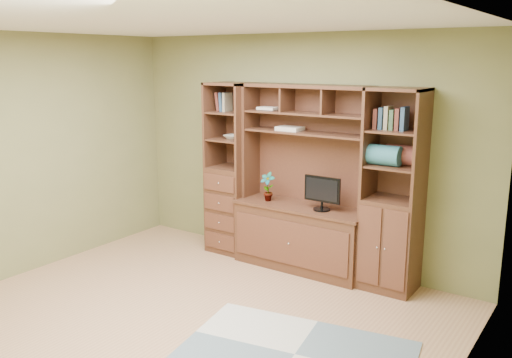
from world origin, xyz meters
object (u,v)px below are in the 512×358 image
Objects in this scene: right_tower at (393,192)px; monitor at (322,187)px; left_tower at (231,169)px; center_hutch at (301,180)px.

right_tower is 4.03× the size of monitor.
right_tower is (2.02, 0.00, 0.00)m from left_tower.
center_hutch and right_tower have the same top height.
center_hutch is 1.00m from left_tower.
left_tower is at bearing 177.71° from center_hutch.
right_tower is 0.75m from monitor.
center_hutch is at bearing 172.89° from monitor.
monitor is at bearing -174.28° from right_tower.
monitor is at bearing -7.22° from center_hutch.
left_tower is 2.02m from right_tower.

